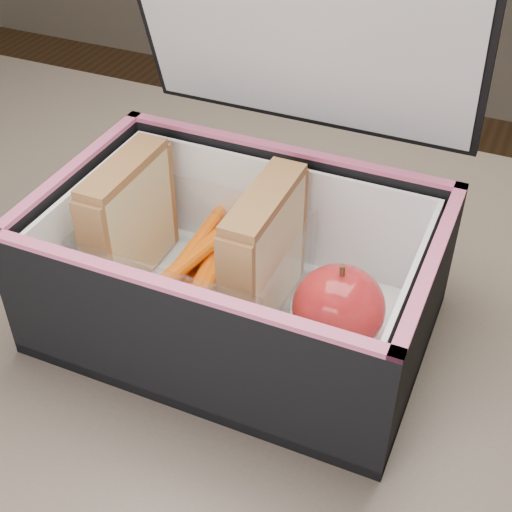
{
  "coord_description": "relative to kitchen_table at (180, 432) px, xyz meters",
  "views": [
    {
      "loc": [
        0.21,
        -0.31,
        1.14
      ],
      "look_at": [
        0.04,
        0.06,
        0.81
      ],
      "focal_mm": 50.0,
      "sensor_mm": 36.0,
      "label": 1
    }
  ],
  "objects": [
    {
      "name": "kitchen_table",
      "position": [
        0.0,
        0.0,
        0.0
      ],
      "size": [
        1.2,
        0.8,
        0.75
      ],
      "color": "brown",
      "rests_on": "ground"
    },
    {
      "name": "lunch_bag",
      "position": [
        0.03,
        0.06,
        0.15
      ],
      "size": [
        0.28,
        0.24,
        0.28
      ],
      "color": "black",
      "rests_on": "kitchen_table"
    },
    {
      "name": "plastic_tub",
      "position": [
        -0.01,
        0.06,
        0.14
      ],
      "size": [
        0.16,
        0.11,
        0.07
      ],
      "primitive_type": null,
      "color": "white",
      "rests_on": "lunch_bag"
    },
    {
      "name": "sandwich_left",
      "position": [
        -0.07,
        0.06,
        0.16
      ],
      "size": [
        0.03,
        0.09,
        0.1
      ],
      "color": "#D6C487",
      "rests_on": "plastic_tub"
    },
    {
      "name": "sandwich_right",
      "position": [
        0.05,
        0.06,
        0.16
      ],
      "size": [
        0.03,
        0.1,
        0.11
      ],
      "color": "#D6C487",
      "rests_on": "plastic_tub"
    },
    {
      "name": "carrot_sticks",
      "position": [
        -0.01,
        0.07,
        0.12
      ],
      "size": [
        0.05,
        0.15,
        0.03
      ],
      "color": "#DA5111",
      "rests_on": "plastic_tub"
    },
    {
      "name": "paper_napkin",
      "position": [
        0.11,
        0.05,
        0.11
      ],
      "size": [
        0.09,
        0.09,
        0.01
      ],
      "primitive_type": "cube",
      "rotation": [
        0.0,
        0.0,
        0.3
      ],
      "color": "white",
      "rests_on": "lunch_bag"
    },
    {
      "name": "red_apple",
      "position": [
        0.11,
        0.05,
        0.14
      ],
      "size": [
        0.07,
        0.07,
        0.07
      ],
      "rotation": [
        0.0,
        0.0,
        0.03
      ],
      "color": "maroon",
      "rests_on": "paper_napkin"
    }
  ]
}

